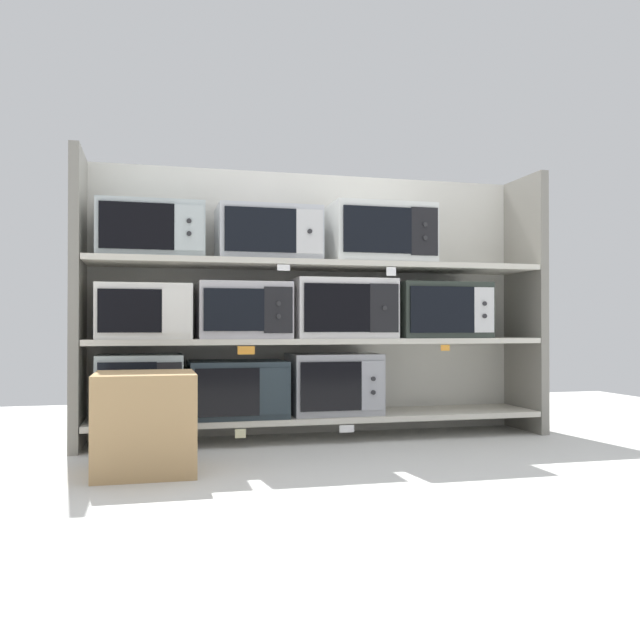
{
  "coord_description": "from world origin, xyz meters",
  "views": [
    {
      "loc": [
        -0.89,
        -3.6,
        0.61
      ],
      "look_at": [
        0.0,
        0.0,
        0.65
      ],
      "focal_mm": 37.86,
      "sensor_mm": 36.0,
      "label": 1
    }
  ],
  "objects": [
    {
      "name": "ground",
      "position": [
        0.0,
        -1.0,
        -0.01
      ],
      "size": [
        6.47,
        6.0,
        0.02
      ],
      "primitive_type": "cube",
      "color": "silver"
    },
    {
      "name": "back_panel",
      "position": [
        0.0,
        0.23,
        0.75
      ],
      "size": [
        2.67,
        0.04,
        1.5
      ],
      "primitive_type": "cube",
      "color": "beige",
      "rests_on": "ground"
    },
    {
      "name": "upright_left",
      "position": [
        -1.26,
        0.0,
        0.75
      ],
      "size": [
        0.05,
        0.42,
        1.5
      ],
      "primitive_type": "cube",
      "color": "gray",
      "rests_on": "ground"
    },
    {
      "name": "upright_right",
      "position": [
        1.26,
        0.0,
        0.75
      ],
      "size": [
        0.05,
        0.42,
        1.5
      ],
      "primitive_type": "cube",
      "color": "gray",
      "rests_on": "ground"
    },
    {
      "name": "shelf_0",
      "position": [
        0.0,
        0.0,
        0.12
      ],
      "size": [
        2.47,
        0.42,
        0.03
      ],
      "primitive_type": "cube",
      "color": "beige",
      "rests_on": "ground"
    },
    {
      "name": "microwave_0",
      "position": [
        -0.96,
        -0.0,
        0.3
      ],
      "size": [
        0.43,
        0.35,
        0.34
      ],
      "color": "#B0BEBE",
      "rests_on": "shelf_0"
    },
    {
      "name": "microwave_1",
      "position": [
        -0.46,
        -0.0,
        0.28
      ],
      "size": [
        0.51,
        0.39,
        0.3
      ],
      "color": "#263239",
      "rests_on": "shelf_0"
    },
    {
      "name": "microwave_2",
      "position": [
        0.08,
        -0.0,
        0.3
      ],
      "size": [
        0.49,
        0.36,
        0.33
      ],
      "color": "#9B9CA3",
      "rests_on": "shelf_0"
    },
    {
      "name": "price_tag_0",
      "position": [
        -0.94,
        -0.21,
        0.07
      ],
      "size": [
        0.09,
        0.0,
        0.05
      ],
      "primitive_type": "cube",
      "color": "white"
    },
    {
      "name": "price_tag_1",
      "position": [
        -0.47,
        -0.21,
        0.08
      ],
      "size": [
        0.05,
        0.0,
        0.05
      ],
      "primitive_type": "cube",
      "color": "beige"
    },
    {
      "name": "price_tag_2",
      "position": [
        0.09,
        -0.21,
        0.08
      ],
      "size": [
        0.08,
        0.0,
        0.04
      ],
      "primitive_type": "cube",
      "color": "white"
    },
    {
      "name": "shelf_1",
      "position": [
        0.0,
        0.0,
        0.54
      ],
      "size": [
        2.47,
        0.42,
        0.03
      ],
      "primitive_type": "cube",
      "color": "beige"
    },
    {
      "name": "microwave_3",
      "position": [
        -0.94,
        -0.0,
        0.69
      ],
      "size": [
        0.47,
        0.39,
        0.28
      ],
      "color": "silver",
      "rests_on": "shelf_1"
    },
    {
      "name": "microwave_4",
      "position": [
        -0.43,
        -0.0,
        0.7
      ],
      "size": [
        0.48,
        0.41,
        0.3
      ],
      "color": "#B6B2B8",
      "rests_on": "shelf_1"
    },
    {
      "name": "microwave_5",
      "position": [
        0.12,
        -0.0,
        0.71
      ],
      "size": [
        0.55,
        0.4,
        0.33
      ],
      "color": "silver",
      "rests_on": "shelf_1"
    },
    {
      "name": "microwave_6",
      "position": [
        0.69,
        -0.0,
        0.71
      ],
      "size": [
        0.53,
        0.42,
        0.31
      ],
      "color": "#2A322B",
      "rests_on": "shelf_1"
    },
    {
      "name": "price_tag_3",
      "position": [
        -0.44,
        -0.21,
        0.49
      ],
      "size": [
        0.09,
        0.0,
        0.04
      ],
      "primitive_type": "cube",
      "color": "orange"
    },
    {
      "name": "price_tag_4",
      "position": [
        0.65,
        -0.21,
        0.5
      ],
      "size": [
        0.05,
        0.0,
        0.03
      ],
      "primitive_type": "cube",
      "color": "orange"
    },
    {
      "name": "shelf_2",
      "position": [
        0.0,
        0.0,
        0.95
      ],
      "size": [
        2.47,
        0.42,
        0.03
      ],
      "primitive_type": "cube",
      "color": "beige"
    },
    {
      "name": "microwave_7",
      "position": [
        -0.91,
        -0.0,
        1.11
      ],
      "size": [
        0.54,
        0.36,
        0.29
      ],
      "color": "#B0BBBB",
      "rests_on": "shelf_2"
    },
    {
      "name": "microwave_8",
      "position": [
        -0.29,
        -0.0,
        1.11
      ],
      "size": [
        0.55,
        0.37,
        0.29
      ],
      "color": "silver",
      "rests_on": "shelf_2"
    },
    {
      "name": "microwave_9",
      "position": [
        0.34,
        -0.0,
        1.13
      ],
      "size": [
        0.57,
        0.42,
        0.33
      ],
      "color": "silver",
      "rests_on": "shelf_2"
    },
    {
      "name": "price_tag_5",
      "position": [
        -0.24,
        -0.21,
        0.92
      ],
      "size": [
        0.07,
        0.0,
        0.03
      ],
      "primitive_type": "cube",
      "color": "white"
    },
    {
      "name": "price_tag_6",
      "position": [
        0.34,
        -0.21,
        0.91
      ],
      "size": [
        0.05,
        0.0,
        0.05
      ],
      "primitive_type": "cube",
      "color": "white"
    },
    {
      "name": "shipping_carton",
      "position": [
        -0.93,
        -0.66,
        0.21
      ],
      "size": [
        0.41,
        0.41,
        0.42
      ],
      "primitive_type": "cube",
      "color": "tan",
      "rests_on": "ground"
    }
  ]
}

